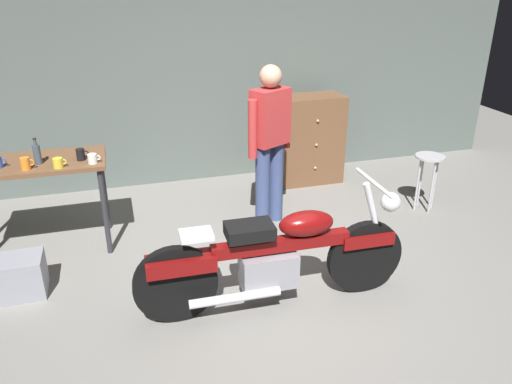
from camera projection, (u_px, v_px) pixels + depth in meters
name	position (u px, v px, depth m)	size (l,w,h in m)	color
ground_plane	(283.00, 295.00, 4.15)	(12.00, 12.00, 0.00)	gray
back_wall	(210.00, 56.00, 5.99)	(8.00, 0.12, 3.10)	#56605B
workbench	(33.00, 173.00, 4.55)	(1.30, 0.64, 0.90)	brown
motorcycle	(277.00, 256.00, 3.87)	(2.19, 0.60, 1.00)	black
person_standing	(270.00, 140.00, 5.02)	(0.52, 0.37, 1.67)	#3C4B79
shop_stool	(429.00, 168.00, 5.48)	(0.32, 0.32, 0.64)	#B2B2B7
wooden_dresser	(309.00, 139.00, 6.24)	(0.80, 0.47, 1.10)	brown
storage_bin	(17.00, 277.00, 4.10)	(0.44, 0.32, 0.34)	gray
mug_orange_travel	(26.00, 164.00, 4.30)	(0.12, 0.08, 0.11)	orange
mug_black_matte	(81.00, 154.00, 4.52)	(0.11, 0.08, 0.11)	black
mug_yellow_tall	(58.00, 163.00, 4.35)	(0.12, 0.08, 0.09)	yellow
mug_white_ceramic	(93.00, 159.00, 4.45)	(0.11, 0.08, 0.09)	white
bottle	(37.00, 154.00, 4.41)	(0.06, 0.06, 0.24)	#3F4C59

